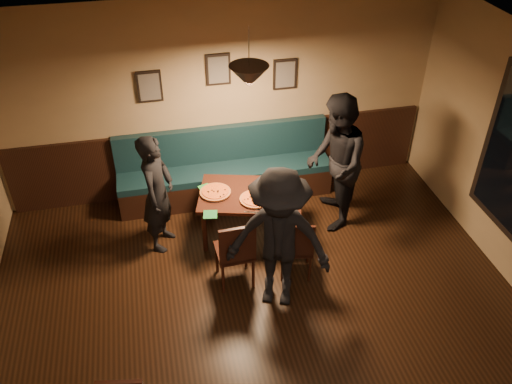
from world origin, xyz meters
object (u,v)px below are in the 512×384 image
Objects in this scene: dining_table at (250,215)px; chair_near_left at (234,250)px; diner_right at (336,163)px; tabasco_bottle at (288,185)px; chair_near_right at (296,245)px; booth_bench at (225,167)px; soda_glass at (300,196)px; diner_front at (279,241)px; diner_left at (158,193)px.

chair_near_left is (-0.35, -0.76, 0.13)m from dining_table.
diner_right reaches higher than chair_near_left.
chair_near_right is at bearing -96.91° from tabasco_bottle.
booth_bench is 18.85× the size of soda_glass.
diner_front is 1.01m from soda_glass.
diner_left is at bearing 163.25° from chair_near_right.
booth_bench is at bearing 120.76° from soda_glass.
booth_bench is 24.56× the size of tabasco_bottle.
diner_right reaches higher than booth_bench.
chair_near_left is 1.20m from diner_left.
diner_front is 11.02× the size of soda_glass.
diner_right is at bearing 62.13° from chair_near_right.
dining_table is 0.85m from chair_near_left.
soda_glass is (0.17, 0.50, 0.33)m from chair_near_right.
diner_front is (-1.07, -1.23, -0.05)m from diner_right.
diner_left is at bearing 167.31° from soda_glass.
dining_table is at bearing -74.48° from diner_right.
diner_front reaches higher than soda_glass.
chair_near_left reaches higher than chair_near_right.
dining_table is at bearing -80.03° from booth_bench.
soda_glass reaches higher than dining_table.
chair_near_left is at bearing -48.67° from diner_right.
chair_near_right is 0.54× the size of diner_left.
diner_front is at bearing -46.82° from chair_near_left.
chair_near_left reaches higher than dining_table.
tabasco_bottle reaches higher than dining_table.
booth_bench is 1.69m from chair_near_left.
chair_near_left is 0.54× the size of diner_front.
tabasco_bottle is at bearing 91.88° from diner_front.
booth_bench is at bearing 114.97° from dining_table.
booth_bench is at bearing 121.11° from chair_near_right.
chair_near_right is at bearing -28.86° from diner_right.
diner_right is at bearing 31.86° from soda_glass.
diner_right reaches higher than diner_left.
diner_right is (1.29, -0.86, 0.43)m from booth_bench.
diner_right is at bearing -67.26° from diner_left.
booth_bench reaches higher than soda_glass.
soda_glass is at bearing -75.30° from tabasco_bottle.
diner_left is 0.90× the size of diner_front.
chair_near_right is (0.39, -0.79, 0.09)m from dining_table.
chair_near_left is 0.60× the size of diner_left.
diner_right is 0.68m from tabasco_bottle.
soda_glass is (0.56, -0.29, 0.42)m from dining_table.
dining_table is 7.96× the size of soda_glass.
diner_left reaches higher than chair_near_left.
tabasco_bottle is at bearing 104.70° from soda_glass.
diner_right reaches higher than dining_table.
diner_left is 0.85× the size of diner_right.
diner_right reaches higher than chair_near_right.
booth_bench is at bearing 81.22° from chair_near_left.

